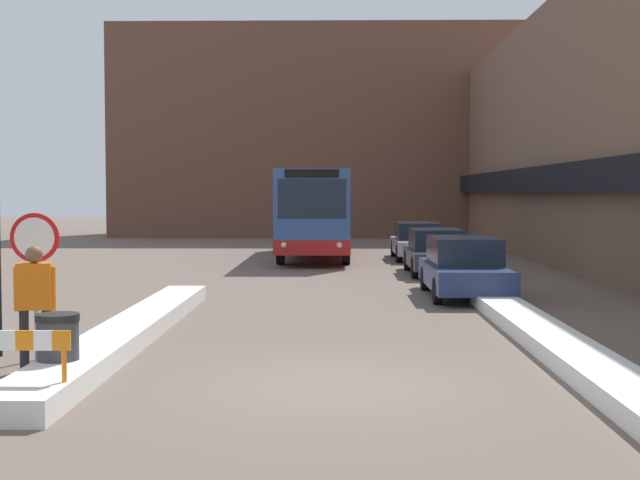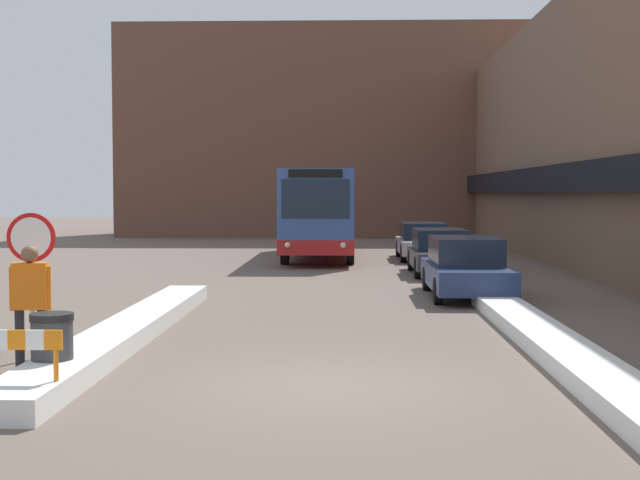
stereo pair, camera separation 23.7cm
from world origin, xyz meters
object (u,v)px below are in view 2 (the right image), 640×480
Objects in this scene: parked_car_middle at (440,251)px; construction_barricade at (17,352)px; stop_sign at (32,253)px; pedestrian at (30,296)px; city_bus at (320,211)px; parked_car_back at (423,241)px; street_lamp at (6,86)px; parked_car_front at (466,267)px; trash_bin at (52,348)px.

construction_barricade is (-6.90, -17.64, -0.06)m from parked_car_middle.
pedestrian is (0.28, -0.87, -0.55)m from stop_sign.
construction_barricade is (-2.91, -24.83, -1.18)m from city_bus.
parked_car_back is at bearing -12.43° from city_bus.
stop_sign is 2.66m from street_lamp.
parked_car_front is 4.99× the size of trash_bin.
parked_car_middle is at bearing 66.86° from trash_bin.
stop_sign is at bearing -110.46° from parked_car_back.
pedestrian is 1.92× the size of trash_bin.
parked_car_middle is at bearing 90.00° from parked_car_front.
city_bus is at bearing 83.31° from construction_barricade.
parked_car_middle is 17.21m from pedestrian.
street_lamp is (-8.27, -20.59, 3.53)m from parked_car_back.
pedestrian is at bearing -71.93° from stop_sign.
construction_barricade is at bearing -80.85° from pedestrian.
city_bus is 4.97× the size of stop_sign.
stop_sign is at bearing -132.47° from parked_car_front.
parked_car_middle is at bearing 57.47° from pedestrian.
parked_car_front is 13.47m from construction_barricade.
construction_barricade is at bearing -106.08° from parked_car_back.
city_bus reaches higher than pedestrian.
parked_car_front is (3.99, -13.27, -1.11)m from city_bus.
street_lamp reaches higher than construction_barricade.
parked_car_middle is 0.64× the size of street_lamp.
parked_car_back is (3.99, -0.88, -1.12)m from city_bus.
parked_car_front is 12.33m from trash_bin.
trash_bin is at bearing -62.68° from stop_sign.
stop_sign reaches higher than construction_barricade.
stop_sign is 2.07× the size of construction_barricade.
city_bus is 22.12m from stop_sign.
city_bus is 22.02m from street_lamp.
construction_barricade is at bearing -111.37° from parked_car_middle.
city_bus reaches higher than parked_car_front.
parked_car_middle is 4.70× the size of trash_bin.
street_lamp reaches higher than trash_bin.
street_lamp is at bearing 112.12° from construction_barricade.
street_lamp is 3.46m from pedestrian.
city_bus is 2.38× the size of parked_car_front.
parked_car_back is 23.61m from trash_bin.
stop_sign reaches higher than parked_car_front.
street_lamp reaches higher than parked_car_middle.
city_bus is 8.30m from parked_car_middle.
city_bus reaches higher than stop_sign.
trash_bin is at bearing -107.11° from parked_car_back.
construction_barricade is at bearing -96.69° from city_bus.
trash_bin is (0.85, -1.65, -1.17)m from stop_sign.
city_bus is 13.90m from parked_car_front.
pedestrian reaches higher than parked_car_front.
parked_car_front reaches higher than trash_bin.
stop_sign reaches higher than pedestrian.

